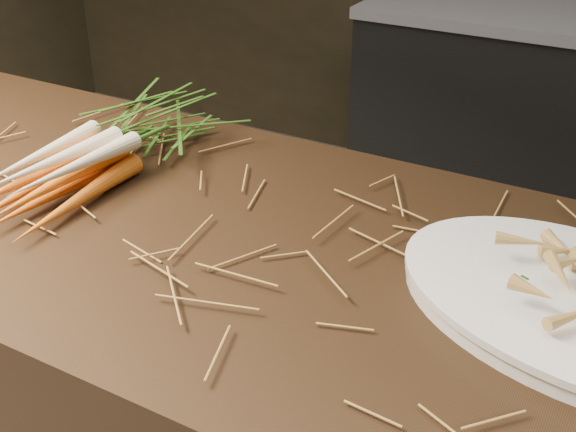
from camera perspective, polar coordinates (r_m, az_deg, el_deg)
straw_bedding at (r=1.03m, az=-1.00°, el=-1.74°), size 1.40×0.60×0.02m
root_veg_bunch at (r=1.27m, az=-13.19°, el=5.63°), size 0.18×0.53×0.10m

